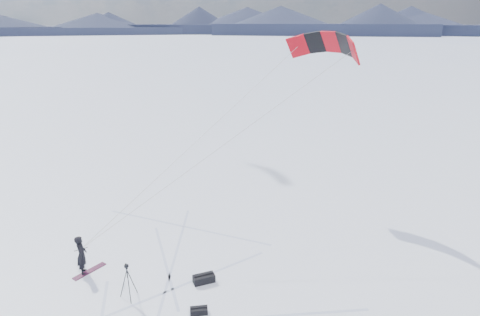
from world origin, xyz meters
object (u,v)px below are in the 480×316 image
gear_bag_a (204,279)px  snowkiter (84,273)px  snowboard (90,271)px  tripod (127,277)px  gear_bag_b (199,311)px

gear_bag_a → snowkiter: bearing=151.4°
snowboard → gear_bag_a: size_ratio=1.64×
snowkiter → gear_bag_a: (4.37, -3.02, 0.18)m
tripod → gear_bag_b: 3.09m
snowkiter → tripod: 3.08m
tripod → gear_bag_b: size_ratio=2.11×
tripod → gear_bag_b: tripod is taller
gear_bag_b → tripod: bearing=154.1°
snowboard → tripod: bearing=-91.9°
gear_bag_a → gear_bag_b: gear_bag_a is taller
snowkiter → snowboard: size_ratio=1.17×
gear_bag_a → gear_bag_b: bearing=-112.2°
snowboard → gear_bag_b: 5.70m
snowboard → gear_bag_b: (3.25, -4.67, 0.11)m
snowboard → gear_bag_a: (4.15, -3.00, 0.16)m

